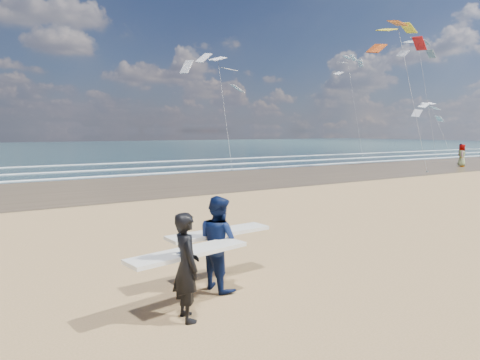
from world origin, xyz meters
TOP-DOWN VIEW (x-y plane):
  - wet_sand_strip at (20.00, 18.00)m, footprint 220.00×12.00m
  - ocean at (20.00, 72.00)m, footprint 220.00×100.00m
  - foam_breakers at (20.00, 28.10)m, footprint 220.00×11.70m
  - surfer_near at (-1.27, 0.21)m, footprint 2.26×1.13m
  - surfer_far at (-0.17, 1.11)m, footprint 2.23×1.17m
  - beachgoer_0 at (31.37, 15.04)m, footprint 1.11×0.99m
  - beachgoer_1 at (34.09, 16.79)m, footprint 1.16×0.97m
  - kite_0 at (24.89, 15.91)m, footprint 6.30×4.79m
  - kite_1 at (13.42, 24.83)m, footprint 5.97×4.76m
  - kite_2 at (41.56, 26.16)m, footprint 6.37×4.80m
  - kite_5 at (36.31, 32.27)m, footprint 5.00×4.65m
  - kite_7 at (47.07, 27.95)m, footprint 5.87×4.75m

SIDE VIEW (x-z plane):
  - wet_sand_strip at x=20.00m, z-range 0.00..0.01m
  - ocean at x=20.00m, z-range 0.00..0.02m
  - foam_breakers at x=20.00m, z-range 0.02..0.08m
  - surfer_near at x=-1.27m, z-range 0.02..1.79m
  - surfer_far at x=-0.17m, z-range 0.01..1.83m
  - beachgoer_1 at x=34.09m, z-range 0.00..1.86m
  - beachgoer_0 at x=31.37m, z-range 0.00..1.90m
  - kite_7 at x=47.07m, z-range 0.47..8.26m
  - kite_1 at x=13.42m, z-range 0.61..10.87m
  - kite_5 at x=36.31m, z-range 0.34..13.66m
  - kite_0 at x=24.89m, z-range 0.83..13.69m
  - kite_2 at x=41.56m, z-range 0.94..16.30m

